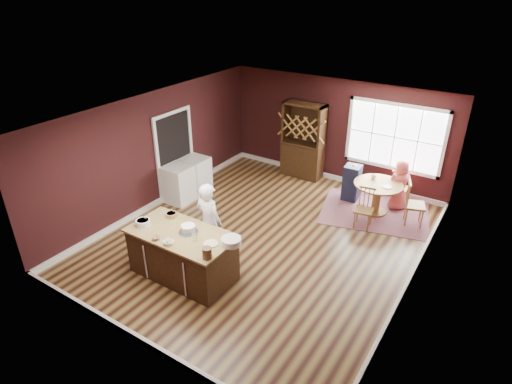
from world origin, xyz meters
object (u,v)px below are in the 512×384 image
at_px(seated_woman, 399,185).
at_px(washer, 178,184).
at_px(baker, 209,222).
at_px(layer_cake, 188,229).
at_px(kitchen_island, 183,255).
at_px(dining_table, 377,192).
at_px(high_chair, 352,182).
at_px(chair_north, 399,186).
at_px(hutch, 303,141).
at_px(dryer, 196,175).
at_px(toddler, 353,169).
at_px(chair_south, 364,208).
at_px(chair_east, 415,203).

bearing_deg(seated_woman, washer, -5.61).
height_order(baker, washer, baker).
height_order(baker, layer_cake, baker).
relative_size(kitchen_island, dining_table, 1.77).
relative_size(seated_woman, high_chair, 1.31).
xyz_separation_m(kitchen_island, chair_north, (2.51, 4.90, 0.02)).
distance_m(chair_north, hutch, 2.76).
xyz_separation_m(kitchen_island, dryer, (-2.03, 2.77, 0.01)).
relative_size(dining_table, high_chair, 1.18).
bearing_deg(dryer, washer, -90.00).
distance_m(seated_woman, toddler, 1.13).
distance_m(layer_cake, toddler, 4.64).
xyz_separation_m(high_chair, hutch, (-1.65, 0.59, 0.55)).
relative_size(seated_woman, dryer, 1.35).
xyz_separation_m(dining_table, baker, (-2.13, -3.47, 0.27)).
bearing_deg(dining_table, seated_woman, 54.27).
xyz_separation_m(layer_cake, high_chair, (1.36, 4.40, -0.52)).
bearing_deg(hutch, high_chair, -19.57).
bearing_deg(kitchen_island, seated_woman, 61.26).
relative_size(chair_north, dryer, 1.03).
height_order(kitchen_island, hutch, hutch).
xyz_separation_m(chair_south, hutch, (-2.36, 1.68, 0.56)).
height_order(dining_table, chair_north, chair_north).
xyz_separation_m(kitchen_island, hutch, (-0.19, 5.07, 0.58)).
height_order(dining_table, dryer, dryer).
bearing_deg(kitchen_island, chair_east, 53.38).
xyz_separation_m(kitchen_island, chair_east, (3.07, 4.14, 0.07)).
distance_m(chair_south, chair_north, 1.54).
height_order(chair_east, dryer, chair_east).
distance_m(layer_cake, seated_woman, 5.21).
height_order(chair_east, hutch, hutch).
height_order(seated_woman, hutch, hutch).
bearing_deg(dryer, high_chair, 26.10).
relative_size(seated_woman, toddler, 4.71).
relative_size(toddler, hutch, 0.13).
xyz_separation_m(dining_table, chair_east, (0.87, -0.04, -0.02)).
bearing_deg(kitchen_island, baker, 84.14).
bearing_deg(dryer, chair_east, 14.94).
height_order(high_chair, toddler, toddler).
bearing_deg(washer, chair_east, 21.42).
relative_size(high_chair, toddler, 3.59).
bearing_deg(toddler, dining_table, -25.02).
relative_size(baker, chair_north, 1.74).
height_order(baker, chair_south, baker).
xyz_separation_m(layer_cake, chair_south, (2.07, 3.31, -0.53)).
relative_size(chair_south, dryer, 1.02).
relative_size(chair_north, high_chair, 0.99).
bearing_deg(toddler, high_chair, -73.48).
bearing_deg(dining_table, chair_north, 67.33).
height_order(chair_south, high_chair, high_chair).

